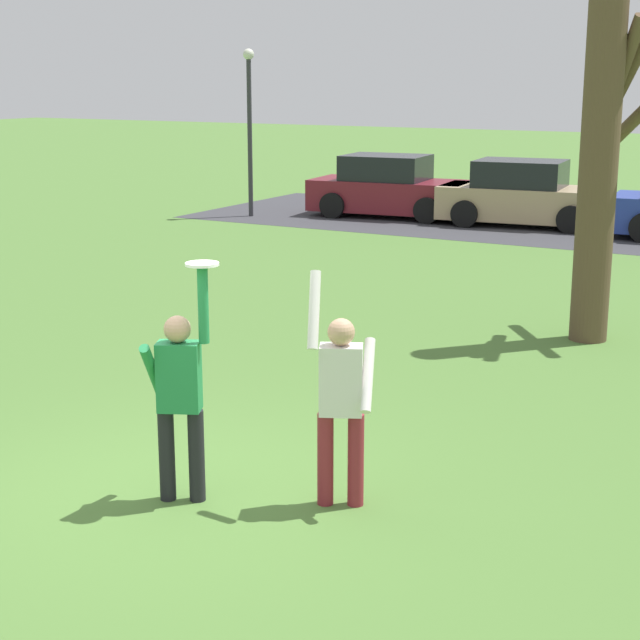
% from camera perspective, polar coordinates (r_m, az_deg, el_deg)
% --- Properties ---
extents(ground_plane, '(120.00, 120.00, 0.00)m').
position_cam_1_polar(ground_plane, '(9.25, -8.59, -9.48)').
color(ground_plane, '#4C7533').
extents(person_catcher, '(0.58, 0.50, 2.08)m').
position_cam_1_polar(person_catcher, '(8.71, -7.91, -4.04)').
color(person_catcher, black).
rests_on(person_catcher, ground_plane).
extents(person_defender, '(0.64, 0.59, 2.04)m').
position_cam_1_polar(person_defender, '(8.54, 1.18, -4.29)').
color(person_defender, maroon).
rests_on(person_defender, ground_plane).
extents(frisbee_disc, '(0.28, 0.28, 0.02)m').
position_cam_1_polar(frisbee_disc, '(8.40, -6.66, 3.15)').
color(frisbee_disc, white).
rests_on(frisbee_disc, person_catcher).
extents(parked_car_maroon, '(4.26, 2.35, 1.59)m').
position_cam_1_polar(parked_car_maroon, '(26.66, 3.94, 7.39)').
color(parked_car_maroon, maroon).
rests_on(parked_car_maroon, ground_plane).
extents(parked_car_tan, '(4.26, 2.35, 1.59)m').
position_cam_1_polar(parked_car_tan, '(25.47, 11.41, 6.87)').
color(parked_car_tan, tan).
rests_on(parked_car_tan, ground_plane).
extents(parking_strip, '(21.14, 6.40, 0.01)m').
position_cam_1_polar(parking_strip, '(25.16, 16.11, 4.86)').
color(parking_strip, '#38383D').
rests_on(parking_strip, ground_plane).
extents(bare_tree_tall, '(1.68, 1.53, 4.80)m').
position_cam_1_polar(bare_tree_tall, '(14.32, 15.66, 8.87)').
color(bare_tree_tall, brown).
rests_on(bare_tree_tall, ground_plane).
extents(lamppost_by_lot, '(0.28, 0.28, 4.26)m').
position_cam_1_polar(lamppost_by_lot, '(26.56, -3.99, 11.39)').
color(lamppost_by_lot, '#2D2D33').
rests_on(lamppost_by_lot, ground_plane).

